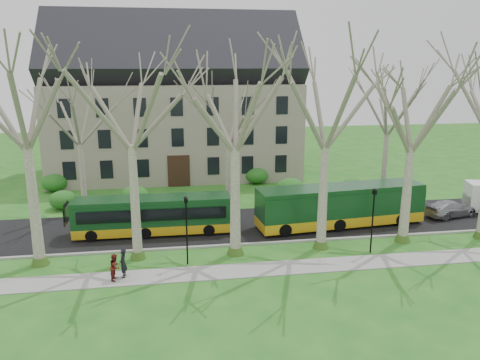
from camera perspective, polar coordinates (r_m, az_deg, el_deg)
name	(u,v)px	position (r m, az deg, el deg)	size (l,w,h in m)	color
ground	(278,252)	(31.37, 4.66, -8.75)	(120.00, 120.00, 0.00)	#22681D
sidewalk	(287,268)	(29.15, 5.81, -10.57)	(70.00, 2.00, 0.06)	gray
road	(262,224)	(36.37, 2.66, -5.38)	(80.00, 8.00, 0.06)	black
curb	(273,243)	(32.70, 4.06, -7.63)	(80.00, 0.25, 0.14)	#A5A39E
building	(175,101)	(52.25, -7.88, 9.50)	(26.50, 12.20, 16.00)	gray
tree_row_verge	(279,147)	(29.66, 4.80, 4.04)	(49.00, 7.00, 14.00)	gray
tree_row_far	(234,137)	(39.96, -0.68, 5.25)	(33.00, 7.00, 12.00)	gray
lamp_row	(283,220)	(29.55, 5.21, -4.89)	(36.22, 0.22, 4.30)	black
hedges	(195,186)	(43.60, -5.56, -0.78)	(30.60, 8.60, 2.00)	#1D651F
bus_lead	(153,215)	(34.50, -10.51, -4.20)	(11.20, 2.33, 2.80)	#113D1B
bus_follow	(341,205)	(36.29, 12.16, -3.02)	(12.84, 2.67, 3.21)	#113D1B
sedan	(451,209)	(41.51, 24.29, -3.19)	(1.82, 4.47, 1.30)	#9D9DA1
pedestrian_a	(123,263)	(28.24, -14.06, -9.81)	(0.63, 0.41, 1.71)	black
pedestrian_b	(115,267)	(28.08, -14.98, -10.20)	(0.75, 0.59, 1.55)	#5E1815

